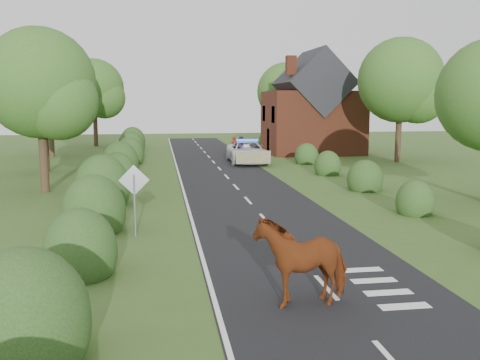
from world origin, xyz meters
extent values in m
plane|color=#3C5722|center=(0.00, 0.00, 0.00)|extent=(120.00, 120.00, 0.00)
cube|color=black|center=(0.00, 15.00, 0.01)|extent=(6.00, 70.00, 0.02)
cube|color=white|center=(0.00, -4.00, 0.03)|extent=(0.12, 1.80, 0.01)
cube|color=white|center=(0.00, 0.00, 0.03)|extent=(0.12, 1.80, 0.01)
cube|color=white|center=(0.00, 4.00, 0.03)|extent=(0.12, 1.80, 0.01)
cube|color=white|center=(0.00, 8.00, 0.03)|extent=(0.12, 1.80, 0.01)
cube|color=white|center=(0.00, 12.00, 0.03)|extent=(0.12, 1.80, 0.01)
cube|color=white|center=(0.00, 16.00, 0.03)|extent=(0.12, 1.80, 0.01)
cube|color=white|center=(0.00, 20.00, 0.03)|extent=(0.12, 1.80, 0.01)
cube|color=white|center=(0.00, 24.00, 0.03)|extent=(0.12, 1.80, 0.01)
cube|color=white|center=(0.00, 28.00, 0.03)|extent=(0.12, 1.80, 0.01)
cube|color=white|center=(0.00, 32.00, 0.03)|extent=(0.12, 1.80, 0.01)
cube|color=white|center=(0.00, 36.00, 0.03)|extent=(0.12, 1.80, 0.01)
cube|color=white|center=(0.00, 40.00, 0.03)|extent=(0.12, 1.80, 0.01)
cube|color=white|center=(0.00, 44.00, 0.03)|extent=(0.12, 1.80, 0.01)
cube|color=white|center=(0.00, 48.00, 0.03)|extent=(0.12, 1.80, 0.01)
cube|color=white|center=(-2.90, 15.00, 0.03)|extent=(0.12, 70.00, 0.01)
cube|color=white|center=(1.40, -5.50, 0.03)|extent=(1.20, 0.35, 0.01)
cube|color=white|center=(1.40, -4.60, 0.03)|extent=(1.20, 0.35, 0.01)
cube|color=white|center=(1.40, -3.70, 0.03)|extent=(1.20, 0.35, 0.01)
cube|color=white|center=(1.40, -2.80, 0.03)|extent=(1.20, 0.35, 0.01)
ellipsoid|color=#263E18|center=(-6.60, -7.00, 0.77)|extent=(2.40, 2.52, 2.80)
ellipsoid|color=#263E18|center=(-6.30, -2.00, 0.66)|extent=(2.00, 2.10, 2.40)
ellipsoid|color=#263E18|center=(-6.50, 3.00, 0.74)|extent=(2.30, 2.41, 2.70)
ellipsoid|color=#263E18|center=(-6.70, 8.00, 0.83)|extent=(2.50, 2.62, 3.00)
ellipsoid|color=#263E18|center=(-6.40, 13.00, 0.69)|extent=(2.10, 2.20, 2.50)
ellipsoid|color=#263E18|center=(-6.60, 18.00, 0.77)|extent=(2.40, 2.52, 2.80)
ellipsoid|color=#263E18|center=(-6.30, 24.00, 0.72)|extent=(2.20, 2.31, 2.60)
ellipsoid|color=#263E18|center=(-6.50, 30.00, 0.74)|extent=(2.30, 2.41, 2.70)
ellipsoid|color=#263E18|center=(-6.60, 36.00, 0.77)|extent=(2.40, 2.52, 2.80)
ellipsoid|color=#263E18|center=(6.40, 4.00, 0.52)|extent=(1.60, 1.68, 1.90)
ellipsoid|color=#263E18|center=(6.60, 10.00, 0.58)|extent=(1.90, 2.00, 2.10)
ellipsoid|color=#263E18|center=(6.50, 16.00, 0.55)|extent=(1.70, 1.78, 2.00)
ellipsoid|color=#263E18|center=(6.80, 22.00, 0.55)|extent=(1.80, 1.89, 2.00)
ellipsoid|color=#263E18|center=(6.60, 36.00, 0.55)|extent=(1.70, 1.78, 2.00)
cylinder|color=#332316|center=(-10.00, 12.00, 1.98)|extent=(0.44, 0.44, 3.96)
sphere|color=#286022|center=(-10.00, 12.00, 5.58)|extent=(5.60, 5.60, 5.60)
sphere|color=#507229|center=(-9.02, 11.44, 4.68)|extent=(3.92, 3.92, 3.92)
cylinder|color=#332316|center=(-11.50, 20.00, 1.87)|extent=(0.44, 0.44, 3.74)
sphere|color=#286022|center=(-11.50, 20.00, 5.27)|extent=(5.60, 5.60, 5.60)
sphere|color=#507229|center=(-10.52, 19.44, 4.42)|extent=(3.92, 3.92, 3.92)
cylinder|color=#332316|center=(-13.00, 30.00, 2.42)|extent=(0.44, 0.44, 4.84)
sphere|color=#286022|center=(-13.00, 30.00, 6.82)|extent=(6.80, 6.80, 6.80)
sphere|color=#507229|center=(-11.81, 29.32, 5.72)|extent=(4.76, 4.76, 4.76)
cylinder|color=#332316|center=(-10.50, 40.00, 2.09)|extent=(0.44, 0.44, 4.18)
sphere|color=#286022|center=(-10.50, 40.00, 5.89)|extent=(6.00, 6.00, 6.00)
sphere|color=#507229|center=(-9.45, 39.40, 4.94)|extent=(4.20, 4.20, 4.20)
cylinder|color=#332316|center=(14.00, 22.00, 2.20)|extent=(0.44, 0.44, 4.40)
sphere|color=#286022|center=(14.00, 22.00, 6.20)|extent=(6.40, 6.40, 6.40)
sphere|color=#507229|center=(15.12, 21.36, 5.20)|extent=(4.48, 4.48, 4.48)
cylinder|color=#332316|center=(9.00, 38.00, 1.98)|extent=(0.44, 0.44, 3.96)
sphere|color=#286022|center=(9.00, 38.00, 5.58)|extent=(6.00, 6.00, 6.00)
sphere|color=#507229|center=(10.05, 37.40, 4.68)|extent=(4.20, 4.20, 4.20)
cylinder|color=gray|center=(-5.00, 2.00, 1.10)|extent=(0.08, 0.08, 2.20)
cube|color=gray|center=(-5.00, 2.00, 2.00)|extent=(1.06, 0.04, 1.06)
cube|color=brown|center=(9.50, 30.00, 2.75)|extent=(8.00, 7.00, 5.50)
cube|color=black|center=(9.50, 30.00, 6.20)|extent=(5.94, 7.40, 5.94)
cube|color=brown|center=(7.00, 28.00, 7.60)|extent=(0.80, 0.80, 1.60)
imported|color=#60330C|center=(-0.85, -4.72, 0.86)|extent=(2.60, 1.63, 1.73)
imported|color=silver|center=(2.50, 23.21, 0.82)|extent=(2.85, 5.98, 1.65)
cube|color=yellow|center=(2.44, 20.22, 0.74)|extent=(2.46, 0.11, 0.91)
cube|color=blue|center=(2.50, 23.21, 1.73)|extent=(1.64, 0.31, 0.14)
imported|color=maroon|center=(2.10, 27.83, 0.85)|extent=(0.74, 0.66, 1.71)
imported|color=#441464|center=(2.48, 26.47, 0.90)|extent=(1.10, 1.07, 1.79)
camera|label=1|loc=(-4.13, -16.54, 4.74)|focal=40.00mm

